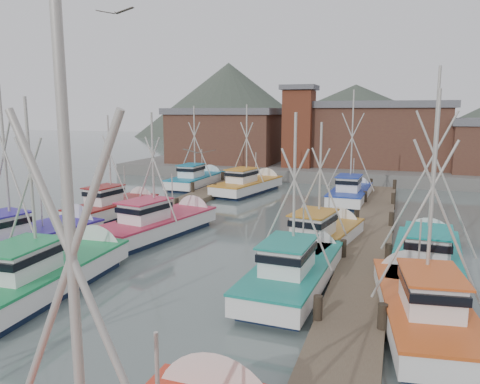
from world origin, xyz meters
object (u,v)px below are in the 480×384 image
(lookout_tower, at_px, (299,126))
(boat_4, at_px, (51,272))
(boat_8, at_px, (163,223))
(boat_12, at_px, (250,185))

(lookout_tower, height_order, boat_4, lookout_tower)
(boat_8, xyz_separation_m, boat_12, (0.50, 15.26, 0.00))
(boat_4, xyz_separation_m, boat_12, (0.74, 24.23, 0.00))
(lookout_tower, relative_size, boat_8, 0.93)
(boat_4, bearing_deg, lookout_tower, 82.48)
(lookout_tower, height_order, boat_8, lookout_tower)
(lookout_tower, distance_m, boat_4, 35.20)
(boat_4, bearing_deg, boat_12, 85.28)
(boat_8, distance_m, boat_12, 15.27)
(boat_12, bearing_deg, boat_4, -80.36)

